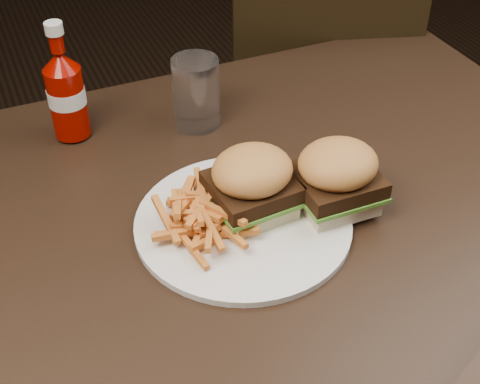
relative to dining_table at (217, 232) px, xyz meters
name	(u,v)px	position (x,y,z in m)	size (l,w,h in m)	color
dining_table	(217,232)	(0.00, 0.00, 0.00)	(1.20, 0.80, 0.04)	black
chair_far	(304,124)	(0.46, 0.59, -0.30)	(0.40, 0.40, 0.04)	black
plate	(243,223)	(0.03, -0.02, 0.03)	(0.29, 0.29, 0.01)	white
sandwich_half_a	(252,204)	(0.05, -0.01, 0.04)	(0.10, 0.09, 0.02)	beige
sandwich_half_b	(334,197)	(0.15, -0.04, 0.04)	(0.10, 0.09, 0.02)	beige
fries_pile	(202,213)	(-0.02, -0.01, 0.05)	(0.11, 0.11, 0.04)	orange
ketchup_bottle	(68,102)	(-0.13, 0.28, 0.08)	(0.06, 0.06, 0.11)	#8B0700
tumbler	(196,93)	(0.06, 0.23, 0.08)	(0.07, 0.07, 0.11)	white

